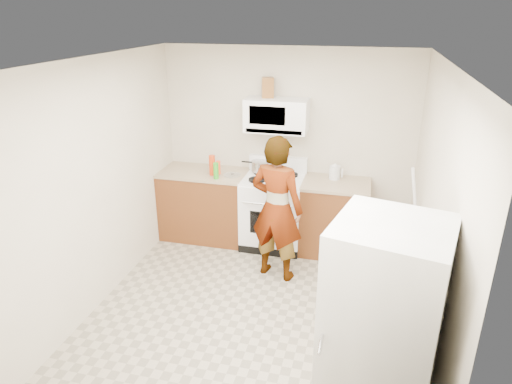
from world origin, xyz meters
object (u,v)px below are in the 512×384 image
(person, at_px, (277,209))
(saucepan, at_px, (261,166))
(kettle, at_px, (335,172))
(microwave, at_px, (277,115))
(gas_range, at_px, (273,210))
(fridge, at_px, (381,338))

(person, bearing_deg, saucepan, -51.95)
(kettle, height_order, saucepan, kettle)
(microwave, distance_m, person, 1.23)
(gas_range, bearing_deg, kettle, 10.88)
(gas_range, height_order, saucepan, gas_range)
(fridge, bearing_deg, gas_range, 129.26)
(saucepan, bearing_deg, gas_range, -37.68)
(person, distance_m, fridge, 2.24)
(person, relative_size, kettle, 10.20)
(microwave, bearing_deg, kettle, 1.14)
(gas_range, bearing_deg, fridge, -64.08)
(fridge, xyz_separation_m, saucepan, (-1.50, 2.83, 0.17))
(microwave, distance_m, fridge, 3.20)
(person, xyz_separation_m, saucepan, (-0.39, 0.89, 0.18))
(gas_range, distance_m, kettle, 0.92)
(gas_range, distance_m, person, 0.83)
(person, distance_m, kettle, 1.05)
(gas_range, relative_size, person, 0.67)
(fridge, relative_size, saucepan, 7.23)
(microwave, relative_size, saucepan, 3.23)
(microwave, distance_m, saucepan, 0.71)
(person, xyz_separation_m, fridge, (1.11, -1.94, 0.01))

